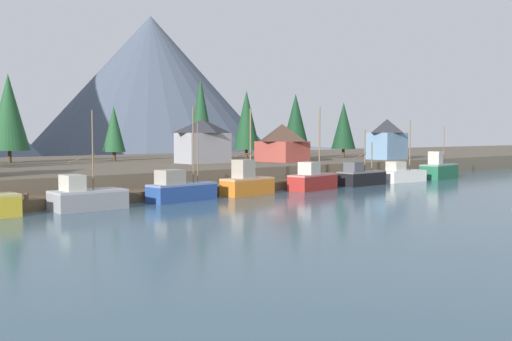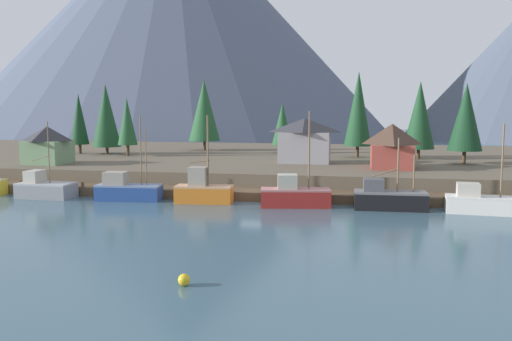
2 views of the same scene
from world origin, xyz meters
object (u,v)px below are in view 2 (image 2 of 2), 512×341
(house_red, at_px, (392,145))
(conifer_mid_right, at_px, (127,122))
(fishing_boat_blue, at_px, (127,190))
(conifer_back_left, at_px, (420,115))
(house_green, at_px, (48,145))
(conifer_back_right, at_px, (106,115))
(fishing_boat_grey, at_px, (45,188))
(fishing_boat_orange, at_px, (203,190))
(fishing_boat_white, at_px, (481,203))
(conifer_near_left, at_px, (204,110))
(fishing_boat_red, at_px, (294,195))
(house_grey, at_px, (305,140))
(fishing_boat_black, at_px, (389,198))
(channel_buoy, at_px, (184,280))
(conifer_far_right, at_px, (466,117))
(conifer_centre, at_px, (79,119))
(conifer_far_left, at_px, (282,124))
(conifer_mid_left, at_px, (358,109))

(house_red, distance_m, conifer_mid_right, 41.84)
(fishing_boat_blue, bearing_deg, conifer_back_left, 36.38)
(house_green, height_order, conifer_back_right, conifer_back_right)
(fishing_boat_grey, bearing_deg, fishing_boat_orange, 1.86)
(fishing_boat_grey, relative_size, conifer_back_right, 0.74)
(fishing_boat_white, bearing_deg, conifer_near_left, 139.93)
(fishing_boat_red, height_order, house_grey, fishing_boat_red)
(fishing_boat_black, height_order, fishing_boat_white, fishing_boat_white)
(house_green, bearing_deg, fishing_boat_blue, -35.36)
(conifer_back_left, relative_size, channel_buoy, 16.70)
(conifer_far_right, bearing_deg, fishing_boat_black, -116.08)
(fishing_boat_white, height_order, conifer_centre, conifer_centre)
(fishing_boat_blue, height_order, house_grey, fishing_boat_blue)
(fishing_boat_black, bearing_deg, conifer_far_right, 61.96)
(conifer_near_left, relative_size, channel_buoy, 18.34)
(fishing_boat_orange, bearing_deg, channel_buoy, -79.96)
(conifer_back_right, xyz_separation_m, conifer_far_left, (28.39, 7.87, -1.51))
(fishing_boat_black, xyz_separation_m, fishing_boat_white, (8.71, -0.24, -0.09))
(house_red, height_order, conifer_far_left, conifer_far_left)
(fishing_boat_orange, distance_m, fishing_boat_black, 19.35)
(fishing_boat_red, xyz_separation_m, conifer_mid_left, (6.19, 30.67, 8.83))
(channel_buoy, bearing_deg, conifer_far_right, 64.07)
(house_grey, relative_size, conifer_back_right, 0.63)
(fishing_boat_black, xyz_separation_m, house_grey, (-10.49, 20.00, 4.58))
(fishing_boat_white, bearing_deg, conifer_mid_right, 156.85)
(fishing_boat_grey, relative_size, house_grey, 1.17)
(conifer_far_right, bearing_deg, conifer_mid_left, 153.07)
(fishing_boat_blue, bearing_deg, conifer_mid_left, 46.09)
(fishing_boat_grey, distance_m, conifer_mid_right, 26.74)
(fishing_boat_red, distance_m, house_grey, 20.84)
(conifer_mid_left, bearing_deg, fishing_boat_grey, -138.64)
(fishing_boat_black, bearing_deg, fishing_boat_orange, 177.81)
(conifer_centre, relative_size, channel_buoy, 14.40)
(house_red, distance_m, conifer_back_left, 15.01)
(conifer_far_right, bearing_deg, conifer_mid_right, 177.03)
(fishing_boat_grey, height_order, fishing_boat_orange, fishing_boat_orange)
(conifer_back_left, bearing_deg, conifer_far_left, 163.48)
(conifer_centre, bearing_deg, conifer_mid_right, -16.39)
(fishing_boat_black, xyz_separation_m, channel_buoy, (-12.65, -26.17, -0.76))
(house_green, bearing_deg, conifer_centre, 104.98)
(conifer_back_right, bearing_deg, house_green, -92.72)
(conifer_back_right, bearing_deg, fishing_boat_orange, -48.30)
(fishing_boat_red, bearing_deg, conifer_far_left, 90.58)
(conifer_near_left, bearing_deg, fishing_boat_black, -52.04)
(conifer_far_right, bearing_deg, conifer_near_left, 158.63)
(conifer_far_left, bearing_deg, fishing_boat_blue, -108.58)
(fishing_boat_grey, xyz_separation_m, house_green, (-7.19, 12.23, 4.07))
(fishing_boat_red, distance_m, fishing_boat_black, 9.45)
(fishing_boat_white, relative_size, house_grey, 1.18)
(conifer_mid_right, bearing_deg, fishing_boat_grey, -86.50)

